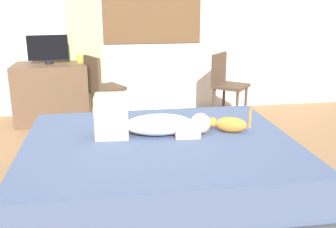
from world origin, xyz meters
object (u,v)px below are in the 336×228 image
Objects in this scene: cup at (80,59)px; chair_spare at (226,82)px; cat at (229,124)px; bed at (160,166)px; person_lying at (147,122)px; tv_monitor at (48,49)px; desk at (53,93)px; chair_by_desk at (101,85)px.

chair_spare reaches higher than cup.
chair_spare is at bearing 73.64° from cat.
person_lying reaches higher than bed.
tv_monitor reaches higher than chair_spare.
chair_spare is (2.15, -0.30, 0.14)m from desk.
desk is 2.17m from chair_spare.
chair_by_desk is at bearing -20.70° from desk.
tv_monitor reaches higher than chair_by_desk.
bed is 2.41× the size of desk.
bed is 1.93m from chair_by_desk.
chair_by_desk is (-0.46, 1.85, 0.29)m from bed.
desk is (-1.65, 1.97, -0.14)m from cat.
chair_spare is (1.09, 1.78, 0.29)m from bed.
desk reaches higher than bed.
person_lying is (-0.08, 0.13, 0.34)m from bed.
chair_spare is (0.49, 1.68, -0.01)m from cat.
tv_monitor is at bearing 159.75° from chair_by_desk.
desk reaches higher than cat.
tv_monitor reaches higher than desk.
bed is 4.51× the size of tv_monitor.
tv_monitor is (-1.07, 2.07, 0.70)m from bed.
cat is (0.60, 0.10, 0.29)m from bed.
person_lying is at bearing -77.44° from chair_by_desk.
tv_monitor is at bearing 172.22° from chair_spare.
chair_by_desk is at bearing 177.41° from chair_spare.
person_lying is at bearing 121.34° from bed.
tv_monitor is (-1.67, 1.97, 0.41)m from cat.
chair_spare is (1.55, -0.07, 0.00)m from chair_by_desk.
bed is 2.29m from cup.
bed is at bearing -62.60° from tv_monitor.
chair_by_desk reaches higher than cat.
cup is at bearing 5.62° from tv_monitor.
bed is at bearing -121.48° from chair_spare.
cat is 0.38× the size of desk.
person_lying is 9.95× the size of cup.
person_lying reaches higher than cat.
chair_by_desk is at bearing -20.25° from tv_monitor.
cat is at bearing -50.02° from desk.
cat is 1.75m from chair_spare.
tv_monitor is 0.77m from chair_by_desk.
person_lying is at bearing -125.45° from chair_spare.
cat is 2.41m from cup.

